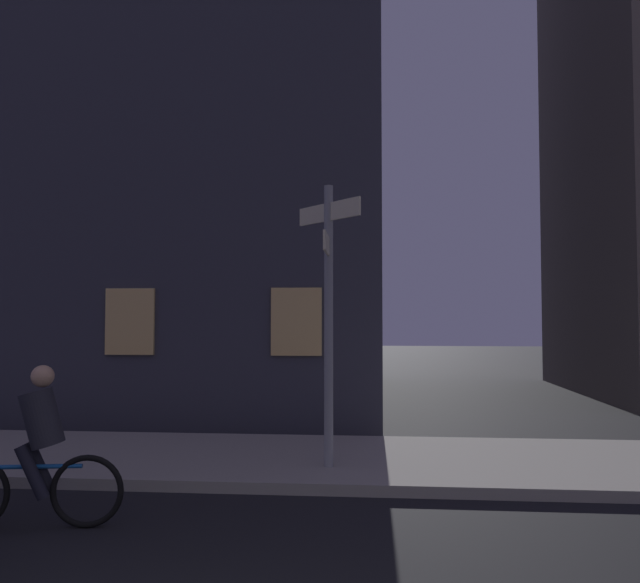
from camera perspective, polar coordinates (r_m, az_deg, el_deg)
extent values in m
cube|color=gray|center=(8.66, -1.28, -15.92)|extent=(40.00, 2.84, 0.14)
cylinder|color=gray|center=(7.80, 0.83, -3.22)|extent=(0.12, 0.12, 3.69)
cube|color=beige|center=(7.92, 0.83, 7.67)|extent=(0.87, 0.87, 0.24)
cube|color=beige|center=(7.85, 0.83, 4.29)|extent=(0.03, 1.58, 0.24)
torus|color=black|center=(6.62, -21.52, -17.45)|extent=(0.72, 0.16, 0.72)
cylinder|color=#1959A5|center=(6.74, -26.09, -14.90)|extent=(1.00, 0.19, 0.04)
cylinder|color=#26262D|center=(6.61, -25.20, -10.97)|extent=(0.49, 0.38, 0.61)
sphere|color=tan|center=(6.56, -25.14, -7.39)|extent=(0.22, 0.22, 0.22)
cylinder|color=black|center=(6.65, -25.99, -15.35)|extent=(0.35, 0.17, 0.55)
cylinder|color=black|center=(6.81, -25.40, -15.04)|extent=(0.35, 0.17, 0.55)
cube|color=#383842|center=(17.70, -16.01, 20.84)|extent=(12.13, 9.57, 18.10)
cube|color=#F2C672|center=(11.25, -17.82, -2.77)|extent=(0.90, 0.06, 1.20)
cube|color=#F2C672|center=(10.48, -2.29, -2.92)|extent=(0.90, 0.06, 1.20)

